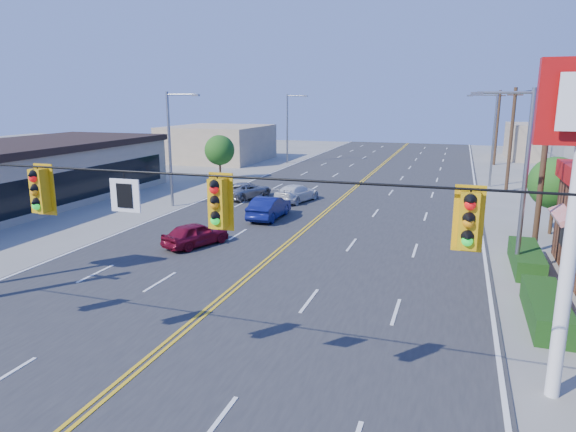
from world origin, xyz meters
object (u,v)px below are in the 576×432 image
(car_magenta, at_px, (196,235))
(signal_span, at_px, (79,216))
(car_silver, at_px, (246,191))
(car_white, at_px, (297,194))
(car_blue, at_px, (269,208))

(car_magenta, bearing_deg, signal_span, 130.74)
(car_magenta, xyz_separation_m, car_silver, (-2.55, 12.77, -0.01))
(signal_span, height_order, car_silver, signal_span)
(signal_span, relative_size, car_white, 5.57)
(signal_span, distance_m, car_blue, 20.91)
(signal_span, height_order, car_magenta, signal_span)
(car_white, relative_size, car_silver, 0.98)
(car_blue, bearing_deg, car_silver, -55.24)
(signal_span, bearing_deg, car_white, 96.21)
(signal_span, bearing_deg, car_silver, 104.73)
(car_magenta, xyz_separation_m, car_white, (1.47, 12.80, 0.01))
(signal_span, xyz_separation_m, car_silver, (-6.86, 26.07, -4.27))
(signal_span, relative_size, car_silver, 5.47)
(car_magenta, relative_size, car_silver, 0.82)
(car_magenta, height_order, car_blue, car_blue)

